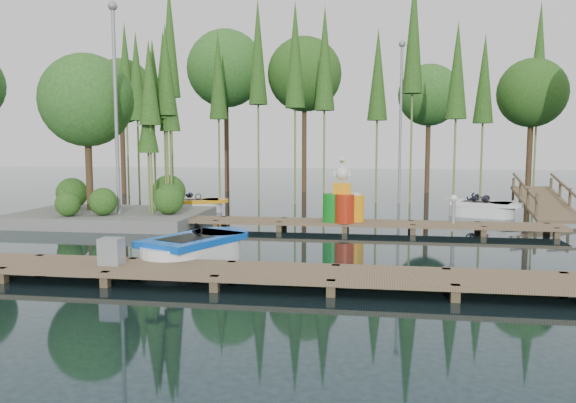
# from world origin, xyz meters

# --- Properties ---
(ground_plane) EXTENTS (90.00, 90.00, 0.00)m
(ground_plane) POSITION_xyz_m (0.00, 0.00, 0.00)
(ground_plane) COLOR #1B2E34
(near_dock) EXTENTS (18.00, 1.50, 0.50)m
(near_dock) POSITION_xyz_m (0.00, -4.50, 0.23)
(near_dock) COLOR brown
(near_dock) RESTS_ON ground
(far_dock) EXTENTS (15.00, 1.20, 0.50)m
(far_dock) POSITION_xyz_m (1.00, 2.50, 0.23)
(far_dock) COLOR brown
(far_dock) RESTS_ON ground
(island) EXTENTS (6.20, 4.20, 6.75)m
(island) POSITION_xyz_m (-6.30, 3.29, 3.18)
(island) COLOR slate
(island) RESTS_ON ground
(tree_screen) EXTENTS (34.42, 18.53, 10.31)m
(tree_screen) POSITION_xyz_m (-2.04, 10.60, 6.12)
(tree_screen) COLOR #49331F
(tree_screen) RESTS_ON ground
(lamp_island) EXTENTS (0.30, 0.30, 7.25)m
(lamp_island) POSITION_xyz_m (-5.50, 2.50, 4.26)
(lamp_island) COLOR gray
(lamp_island) RESTS_ON ground
(lamp_rear) EXTENTS (0.30, 0.30, 7.25)m
(lamp_rear) POSITION_xyz_m (4.00, 11.00, 4.26)
(lamp_rear) COLOR gray
(lamp_rear) RESTS_ON ground
(ramp) EXTENTS (1.50, 3.94, 1.49)m
(ramp) POSITION_xyz_m (9.00, 6.50, 0.59)
(ramp) COLOR brown
(ramp) RESTS_ON ground
(boat_blue) EXTENTS (2.44, 3.27, 1.00)m
(boat_blue) POSITION_xyz_m (-1.13, -2.85, 0.29)
(boat_blue) COLOR white
(boat_blue) RESTS_ON ground
(boat_yellow_far) EXTENTS (2.61, 1.78, 1.20)m
(boat_yellow_far) POSITION_xyz_m (-4.09, 6.31, 0.25)
(boat_yellow_far) COLOR white
(boat_yellow_far) RESTS_ON ground
(boat_white_far) EXTENTS (2.89, 2.08, 1.24)m
(boat_white_far) POSITION_xyz_m (6.88, 6.62, 0.28)
(boat_white_far) COLOR white
(boat_white_far) RESTS_ON ground
(utility_cabinet) EXTENTS (0.44, 0.37, 0.53)m
(utility_cabinet) POSITION_xyz_m (-2.32, -4.50, 0.57)
(utility_cabinet) COLOR gray
(utility_cabinet) RESTS_ON near_dock
(yellow_barrel) EXTENTS (0.55, 0.55, 0.83)m
(yellow_barrel) POSITION_xyz_m (2.31, 2.50, 0.71)
(yellow_barrel) COLOR #FF9D0D
(yellow_barrel) RESTS_ON far_dock
(drum_cluster) EXTENTS (1.16, 1.06, 2.00)m
(drum_cluster) POSITION_xyz_m (1.93, 2.35, 0.89)
(drum_cluster) COLOR #0D7B18
(drum_cluster) RESTS_ON far_dock
(seagull_post) EXTENTS (0.54, 0.29, 0.87)m
(seagull_post) POSITION_xyz_m (5.27, 2.50, 0.89)
(seagull_post) COLOR gray
(seagull_post) RESTS_ON far_dock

